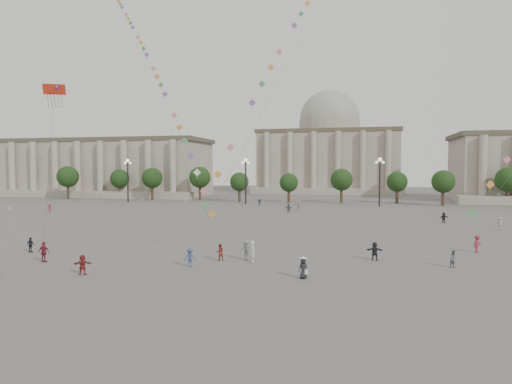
# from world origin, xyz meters

# --- Properties ---
(ground) EXTENTS (360.00, 360.00, 0.00)m
(ground) POSITION_xyz_m (0.00, 0.00, 0.00)
(ground) COLOR #555250
(ground) RESTS_ON ground
(hall_west) EXTENTS (84.00, 26.22, 17.20)m
(hall_west) POSITION_xyz_m (-75.00, 93.89, 8.43)
(hall_west) COLOR gray
(hall_west) RESTS_ON ground
(hall_central) EXTENTS (48.30, 34.30, 35.50)m
(hall_central) POSITION_xyz_m (0.00, 129.22, 14.23)
(hall_central) COLOR gray
(hall_central) RESTS_ON ground
(tree_row) EXTENTS (137.12, 5.12, 8.00)m
(tree_row) POSITION_xyz_m (0.00, 78.00, 5.39)
(tree_row) COLOR #3C2F1E
(tree_row) RESTS_ON ground
(lamp_post_far_west) EXTENTS (2.00, 0.90, 10.65)m
(lamp_post_far_west) POSITION_xyz_m (-45.00, 70.00, 7.35)
(lamp_post_far_west) COLOR #262628
(lamp_post_far_west) RESTS_ON ground
(lamp_post_mid_west) EXTENTS (2.00, 0.90, 10.65)m
(lamp_post_mid_west) POSITION_xyz_m (-15.00, 70.00, 7.35)
(lamp_post_mid_west) COLOR #262628
(lamp_post_mid_west) RESTS_ON ground
(lamp_post_mid_east) EXTENTS (2.00, 0.90, 10.65)m
(lamp_post_mid_east) POSITION_xyz_m (15.00, 70.00, 7.35)
(lamp_post_mid_east) COLOR #262628
(lamp_post_mid_east) RESTS_ON ground
(person_crowd_0) EXTENTS (1.02, 0.88, 1.64)m
(person_crowd_0) POSITION_xyz_m (-10.80, 65.89, 0.82)
(person_crowd_0) COLOR navy
(person_crowd_0) RESTS_ON ground
(person_crowd_1) EXTENTS (1.06, 1.10, 1.78)m
(person_crowd_1) POSITION_xyz_m (-51.80, 38.99, 0.89)
(person_crowd_1) COLOR silver
(person_crowd_1) RESTS_ON ground
(person_crowd_2) EXTENTS (1.20, 1.20, 1.67)m
(person_crowd_2) POSITION_xyz_m (-45.30, 41.29, 0.83)
(person_crowd_2) COLOR maroon
(person_crowd_2) RESTS_ON ground
(person_crowd_3) EXTENTS (1.57, 0.55, 1.68)m
(person_crowd_3) POSITION_xyz_m (12.34, 10.03, 0.84)
(person_crowd_3) COLOR #232228
(person_crowd_3) RESTS_ON ground
(person_crowd_4) EXTENTS (1.77, 1.56, 1.94)m
(person_crowd_4) POSITION_xyz_m (-1.03, 57.77, 0.97)
(person_crowd_4) COLOR beige
(person_crowd_4) RESTS_ON ground
(person_crowd_6) EXTENTS (1.25, 0.76, 1.88)m
(person_crowd_6) POSITION_xyz_m (0.97, 7.50, 0.94)
(person_crowd_6) COLOR slate
(person_crowd_6) RESTS_ON ground
(person_crowd_7) EXTENTS (1.66, 1.09, 1.71)m
(person_crowd_7) POSITION_xyz_m (29.54, 35.40, 0.85)
(person_crowd_7) COLOR white
(person_crowd_7) RESTS_ON ground
(person_crowd_8) EXTENTS (1.29, 1.27, 1.78)m
(person_crowd_8) POSITION_xyz_m (22.34, 16.19, 0.89)
(person_crowd_8) COLOR #9E2B3F
(person_crowd_8) RESTS_ON ground
(person_crowd_9) EXTENTS (1.53, 1.28, 1.65)m
(person_crowd_9) POSITION_xyz_m (23.42, 41.43, 0.83)
(person_crowd_9) COLOR black
(person_crowd_9) RESTS_ON ground
(person_crowd_10) EXTENTS (0.53, 0.64, 1.51)m
(person_crowd_10) POSITION_xyz_m (-28.93, 67.78, 0.76)
(person_crowd_10) COLOR beige
(person_crowd_10) RESTS_ON ground
(person_crowd_12) EXTENTS (1.73, 0.99, 1.77)m
(person_crowd_12) POSITION_xyz_m (-2.01, 51.38, 0.89)
(person_crowd_12) COLOR #5C5C60
(person_crowd_12) RESTS_ON ground
(person_crowd_13) EXTENTS (0.72, 0.82, 1.89)m
(person_crowd_13) POSITION_xyz_m (1.73, 6.87, 0.94)
(person_crowd_13) COLOR silver
(person_crowd_13) RESTS_ON ground
(tourist_0) EXTENTS (1.08, 0.46, 1.84)m
(tourist_0) POSITION_xyz_m (-16.29, 2.54, 0.92)
(tourist_0) COLOR maroon
(tourist_0) RESTS_ON ground
(tourist_1) EXTENTS (0.91, 0.45, 1.51)m
(tourist_1) POSITION_xyz_m (-20.77, 6.33, 0.75)
(tourist_1) COLOR #212227
(tourist_1) RESTS_ON ground
(tourist_2) EXTENTS (1.54, 1.00, 1.59)m
(tourist_2) POSITION_xyz_m (-10.11, -0.94, 0.79)
(tourist_2) COLOR maroon
(tourist_2) RESTS_ON ground
(kite_flyer_0) EXTENTS (0.93, 0.87, 1.52)m
(kite_flyer_0) POSITION_xyz_m (-1.31, 6.79, 0.76)
(kite_flyer_0) COLOR maroon
(kite_flyer_0) RESTS_ON ground
(kite_flyer_1) EXTENTS (1.18, 0.99, 1.58)m
(kite_flyer_1) POSITION_xyz_m (-2.96, 3.64, 0.79)
(kite_flyer_1) COLOR navy
(kite_flyer_1) RESTS_ON ground
(kite_flyer_2) EXTENTS (0.90, 0.82, 1.49)m
(kite_flyer_2) POSITION_xyz_m (18.72, 8.32, 0.74)
(kite_flyer_2) COLOR slate
(kite_flyer_2) RESTS_ON ground
(hat_person) EXTENTS (0.90, 0.84, 1.69)m
(hat_person) POSITION_xyz_m (6.88, 1.73, 0.83)
(hat_person) COLOR black
(hat_person) RESTS_ON ground
(dragon_kite) EXTENTS (2.84, 3.96, 16.55)m
(dragon_kite) POSITION_xyz_m (-19.69, 9.01, 15.62)
(dragon_kite) COLOR red
(dragon_kite) RESTS_ON ground
(kite_train_west) EXTENTS (37.34, 47.08, 75.02)m
(kite_train_west) POSITION_xyz_m (-20.90, 31.87, 25.18)
(kite_train_west) COLOR #3F3F3F
(kite_train_west) RESTS_ON ground
(kite_train_mid) EXTENTS (14.35, 52.02, 77.42)m
(kite_train_mid) POSITION_xyz_m (4.38, 31.58, 31.30)
(kite_train_mid) COLOR #3F3F3F
(kite_train_mid) RESTS_ON ground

